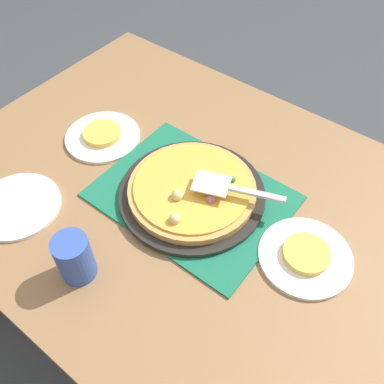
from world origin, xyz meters
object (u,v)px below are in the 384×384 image
object	(u,v)px
served_slice_right	(306,254)
cup_far	(75,258)
plate_far_right	(305,257)
plate_side	(17,206)
pizza_server	(230,188)
plate_near_left	(103,137)
pizza	(192,189)
pizza_pan	(192,194)
served_slice_left	(102,133)

from	to	relation	value
served_slice_right	cup_far	distance (m)	0.52
plate_far_right	cup_far	bearing A→B (deg)	-138.36
plate_side	pizza_server	size ratio (longest dim) A/B	0.96
plate_near_left	plate_side	distance (m)	0.32
plate_near_left	cup_far	distance (m)	0.45
served_slice_right	pizza_server	world-z (taller)	pizza_server
plate_far_right	pizza_server	distance (m)	0.24
pizza	plate_near_left	world-z (taller)	pizza
plate_near_left	plate_side	world-z (taller)	same
pizza	cup_far	world-z (taller)	cup_far
plate_near_left	pizza_server	distance (m)	0.44
pizza	served_slice_right	bearing A→B (deg)	3.01
pizza_pan	pizza_server	world-z (taller)	pizza_server
plate_near_left	plate_far_right	bearing A→B (deg)	-0.10
plate_far_right	cup_far	distance (m)	0.52
pizza_pan	pizza_server	size ratio (longest dim) A/B	1.65
pizza_pan	plate_side	bearing A→B (deg)	-137.99
pizza_pan	cup_far	world-z (taller)	cup_far
pizza_pan	plate_near_left	xyz separation A→B (m)	(-0.35, 0.02, -0.01)
served_slice_left	served_slice_right	distance (m)	0.67
cup_far	plate_far_right	bearing A→B (deg)	41.64
plate_far_right	cup_far	xyz separation A→B (m)	(-0.39, -0.35, 0.06)
plate_side	cup_far	bearing A→B (deg)	-6.53
plate_far_right	cup_far	size ratio (longest dim) A/B	1.83
pizza	plate_far_right	size ratio (longest dim) A/B	1.50
plate_near_left	plate_far_right	xyz separation A→B (m)	(0.67, -0.00, 0.00)
pizza_pan	served_slice_left	world-z (taller)	served_slice_left
pizza	plate_side	bearing A→B (deg)	-138.16
plate_side	served_slice_right	distance (m)	0.73
pizza_pan	plate_side	world-z (taller)	pizza_pan
plate_near_left	served_slice_left	size ratio (longest dim) A/B	2.00
pizza_server	pizza_pan	bearing A→B (deg)	-158.90
plate_near_left	pizza	bearing A→B (deg)	-2.98
pizza_pan	plate_near_left	size ratio (longest dim) A/B	1.73
pizza	plate_side	distance (m)	0.45
plate_far_right	served_slice_left	bearing A→B (deg)	179.90
plate_near_left	pizza_server	bearing A→B (deg)	2.37
plate_near_left	served_slice_right	bearing A→B (deg)	-0.10
pizza_pan	served_slice_left	bearing A→B (deg)	177.18
plate_far_right	plate_side	distance (m)	0.73
plate_near_left	plate_side	bearing A→B (deg)	-87.64
plate_near_left	served_slice_right	xyz separation A→B (m)	(0.67, -0.00, 0.01)
plate_far_right	served_slice_left	size ratio (longest dim) A/B	2.00
pizza_server	plate_side	bearing A→B (deg)	-141.69
plate_near_left	pizza_pan	bearing A→B (deg)	-2.82
plate_side	cup_far	distance (m)	0.27
plate_side	plate_far_right	bearing A→B (deg)	25.77
pizza_pan	served_slice_left	xyz separation A→B (m)	(-0.35, 0.02, 0.01)
plate_near_left	served_slice_right	distance (m)	0.67
pizza	plate_side	xyz separation A→B (m)	(-0.33, -0.30, -0.03)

